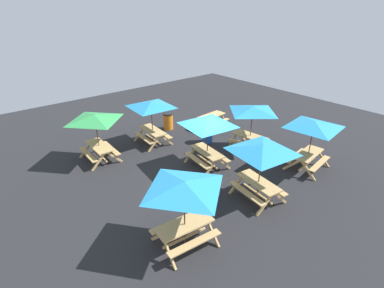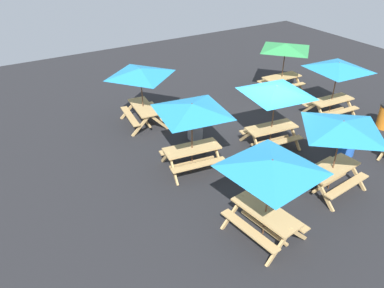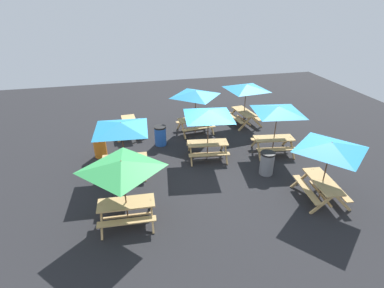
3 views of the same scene
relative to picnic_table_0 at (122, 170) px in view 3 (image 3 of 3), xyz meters
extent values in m
plane|color=#232326|center=(3.61, 3.28, -1.99)|extent=(27.75, 27.75, 0.00)
cube|color=tan|center=(0.00, 0.00, -1.25)|extent=(1.83, 0.78, 0.05)
cube|color=tan|center=(-0.03, -0.55, -1.54)|extent=(1.81, 0.35, 0.04)
cube|color=tan|center=(0.03, 0.55, -1.54)|extent=(1.81, 0.35, 0.04)
cube|color=tan|center=(-0.80, -0.33, -1.62)|extent=(0.10, 0.80, 0.81)
cube|color=tan|center=(-0.76, 0.40, -1.62)|extent=(0.10, 0.80, 0.81)
cube|color=tan|center=(0.76, -0.40, -1.62)|extent=(0.10, 0.80, 0.81)
cube|color=tan|center=(0.80, 0.33, -1.62)|extent=(0.10, 0.80, 0.81)
cube|color=tan|center=(0.00, 0.00, -1.77)|extent=(1.56, 0.14, 0.06)
cylinder|color=brown|center=(0.00, 0.00, -0.84)|extent=(0.04, 0.04, 2.30)
pyramid|color=green|center=(0.00, 0.00, 0.17)|extent=(2.09, 2.09, 0.28)
cube|color=tan|center=(6.79, 3.27, -1.25)|extent=(1.88, 0.94, 0.05)
cube|color=tan|center=(6.72, 2.73, -1.54)|extent=(1.82, 0.51, 0.04)
cube|color=tan|center=(6.87, 3.82, -1.54)|extent=(1.82, 0.51, 0.04)
cube|color=tan|center=(5.97, 3.02, -1.62)|extent=(0.17, 0.80, 0.81)
cube|color=tan|center=(6.07, 3.74, -1.62)|extent=(0.17, 0.80, 0.81)
cube|color=tan|center=(7.52, 2.80, -1.62)|extent=(0.17, 0.80, 0.81)
cube|color=tan|center=(7.62, 3.53, -1.62)|extent=(0.17, 0.80, 0.81)
cube|color=tan|center=(6.79, 3.27, -1.77)|extent=(1.55, 0.29, 0.06)
cylinder|color=brown|center=(6.79, 3.27, -0.84)|extent=(0.04, 0.04, 2.30)
pyramid|color=#268CC6|center=(6.79, 3.27, 0.17)|extent=(2.80, 2.80, 0.28)
cube|color=tan|center=(6.76, 6.80, -1.25)|extent=(0.93, 1.88, 0.05)
cube|color=tan|center=(7.30, 6.87, -1.54)|extent=(0.49, 1.82, 0.04)
cube|color=tan|center=(6.21, 6.73, -1.54)|extent=(0.49, 1.82, 0.04)
cube|color=tan|center=(7.22, 6.08, -1.62)|extent=(0.80, 0.16, 0.81)
cube|color=tan|center=(6.50, 5.98, -1.62)|extent=(0.80, 0.16, 0.81)
cube|color=tan|center=(7.02, 7.62, -1.62)|extent=(0.80, 0.16, 0.81)
cube|color=tan|center=(6.30, 7.53, -1.62)|extent=(0.80, 0.16, 0.81)
cube|color=tan|center=(6.76, 6.80, -1.77)|extent=(0.27, 1.56, 0.06)
cylinder|color=brown|center=(6.76, 6.80, -0.84)|extent=(0.04, 0.04, 2.30)
pyramid|color=#268CC6|center=(6.76, 6.80, 0.17)|extent=(2.80, 2.80, 0.28)
cube|color=tan|center=(3.82, 6.34, -1.25)|extent=(1.86, 0.88, 0.05)
cube|color=tan|center=(3.87, 5.79, -1.54)|extent=(1.82, 0.44, 0.04)
cube|color=tan|center=(3.76, 6.89, -1.54)|extent=(1.82, 0.44, 0.04)
cube|color=tan|center=(3.08, 5.90, -1.62)|extent=(0.14, 0.80, 0.81)
cube|color=tan|center=(3.01, 6.62, -1.62)|extent=(0.14, 0.80, 0.81)
cube|color=tan|center=(4.63, 6.05, -1.62)|extent=(0.14, 0.80, 0.81)
cube|color=tan|center=(4.56, 6.78, -1.62)|extent=(0.14, 0.80, 0.81)
cube|color=tan|center=(3.82, 6.34, -1.77)|extent=(1.56, 0.23, 0.06)
cylinder|color=brown|center=(3.82, 6.34, -0.84)|extent=(0.04, 0.04, 2.30)
pyramid|color=#268CC6|center=(3.82, 6.34, 0.17)|extent=(2.19, 2.19, 0.28)
cube|color=tan|center=(3.69, 3.51, -1.25)|extent=(1.87, 0.92, 0.05)
cube|color=tan|center=(3.62, 2.96, -1.54)|extent=(1.82, 0.49, 0.04)
cube|color=tan|center=(3.76, 4.05, -1.54)|extent=(1.82, 0.49, 0.04)
cube|color=tan|center=(2.87, 3.24, -1.62)|extent=(0.16, 0.80, 0.81)
cube|color=tan|center=(2.96, 3.97, -1.62)|extent=(0.16, 0.80, 0.81)
cube|color=tan|center=(4.42, 3.05, -1.62)|extent=(0.16, 0.80, 0.81)
cube|color=tan|center=(4.51, 3.77, -1.62)|extent=(0.16, 0.80, 0.81)
cube|color=tan|center=(3.69, 3.51, -1.77)|extent=(1.56, 0.27, 0.06)
cylinder|color=brown|center=(3.69, 3.51, -0.84)|extent=(0.04, 0.04, 2.30)
pyramid|color=#268CC6|center=(3.69, 3.51, 0.17)|extent=(2.81, 2.81, 0.28)
cube|color=tan|center=(0.04, 2.96, -1.25)|extent=(1.84, 0.82, 0.05)
cube|color=tan|center=(0.00, 2.42, -1.54)|extent=(1.81, 0.38, 0.04)
cube|color=tan|center=(0.08, 3.51, -1.54)|extent=(1.81, 0.38, 0.04)
cube|color=tan|center=(-0.76, 2.65, -1.62)|extent=(0.12, 0.80, 0.81)
cube|color=tan|center=(-0.71, 3.38, -1.62)|extent=(0.12, 0.80, 0.81)
cube|color=tan|center=(0.79, 2.55, -1.62)|extent=(0.12, 0.80, 0.81)
cube|color=tan|center=(0.85, 3.27, -1.62)|extent=(0.12, 0.80, 0.81)
cube|color=tan|center=(0.04, 2.96, -1.77)|extent=(1.56, 0.18, 0.06)
cylinder|color=brown|center=(0.04, 2.96, -0.84)|extent=(0.04, 0.04, 2.30)
pyramid|color=#268CC6|center=(0.04, 2.96, 0.17)|extent=(2.82, 2.82, 0.28)
cube|color=tan|center=(0.41, 6.86, -1.25)|extent=(0.85, 1.85, 0.05)
cube|color=tan|center=(0.96, 6.90, -1.54)|extent=(0.41, 1.82, 0.04)
cube|color=tan|center=(-0.14, 6.81, -1.54)|extent=(0.41, 1.82, 0.04)
cube|color=tan|center=(0.84, 6.11, -1.62)|extent=(0.80, 0.13, 0.81)
cube|color=tan|center=(0.11, 6.05, -1.62)|extent=(0.80, 0.13, 0.81)
cube|color=tan|center=(0.71, 7.66, -1.62)|extent=(0.80, 0.13, 0.81)
cube|color=tan|center=(-0.02, 7.60, -1.62)|extent=(0.80, 0.13, 0.81)
cube|color=tan|center=(0.41, 6.86, -1.77)|extent=(0.20, 1.56, 0.06)
cube|color=tan|center=(6.86, -0.34, -1.25)|extent=(0.89, 1.86, 0.05)
cube|color=tan|center=(7.41, -0.40, -1.54)|extent=(0.45, 1.82, 0.04)
cube|color=tan|center=(6.31, -0.28, -1.54)|extent=(0.45, 1.82, 0.04)
cube|color=tan|center=(7.14, -1.15, -1.62)|extent=(0.80, 0.14, 0.81)
cube|color=tan|center=(6.41, -1.08, -1.62)|extent=(0.80, 0.14, 0.81)
cube|color=tan|center=(7.30, 0.40, -1.62)|extent=(0.80, 0.14, 0.81)
cube|color=tan|center=(6.58, 0.47, -1.62)|extent=(0.80, 0.14, 0.81)
cube|color=tan|center=(6.86, -0.34, -1.77)|extent=(0.24, 1.56, 0.06)
cylinder|color=brown|center=(6.86, -0.34, -0.84)|extent=(0.04, 0.04, 2.30)
pyramid|color=#268CC6|center=(6.86, -0.34, 0.17)|extent=(2.20, 2.20, 0.28)
cylinder|color=orange|center=(-1.03, 4.73, -1.54)|extent=(0.56, 0.56, 0.90)
cylinder|color=black|center=(-1.03, 4.73, -1.05)|extent=(0.59, 0.59, 0.08)
cylinder|color=gray|center=(5.70, 1.66, -1.54)|extent=(0.56, 0.56, 0.90)
cylinder|color=black|center=(5.70, 1.66, -1.05)|extent=(0.59, 0.59, 0.08)
cylinder|color=blue|center=(1.80, 5.27, -1.54)|extent=(0.56, 0.56, 0.90)
cylinder|color=black|center=(1.80, 5.27, -1.05)|extent=(0.59, 0.59, 0.08)
camera|label=1|loc=(12.46, -4.75, 4.90)|focal=28.00mm
camera|label=2|loc=(11.97, 11.96, 5.01)|focal=35.00mm
camera|label=3|loc=(0.32, -7.92, 4.77)|focal=28.00mm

